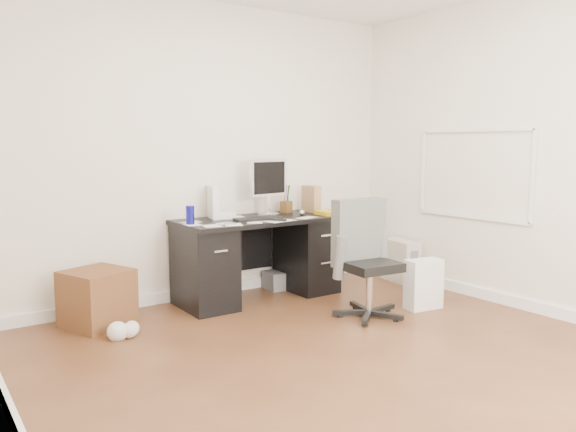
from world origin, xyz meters
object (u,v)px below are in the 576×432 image
object	(u,v)px
lcd_monitor	(268,187)
office_chair	(370,259)
desk	(258,256)
keyboard	(258,219)
pc_tower	(400,261)
wicker_basket	(97,298)

from	to	relation	value
lcd_monitor	office_chair	xyz separation A→B (m)	(0.27, -1.12, -0.54)
desk	keyboard	bearing A→B (deg)	-120.20
lcd_monitor	keyboard	size ratio (longest dim) A/B	1.25
lcd_monitor	pc_tower	world-z (taller)	lcd_monitor
desk	keyboard	size ratio (longest dim) A/B	3.45
office_chair	desk	bearing A→B (deg)	119.32
lcd_monitor	wicker_basket	distance (m)	1.83
desk	office_chair	size ratio (longest dim) A/B	1.55
desk	wicker_basket	world-z (taller)	desk
keyboard	pc_tower	bearing A→B (deg)	0.19
lcd_monitor	office_chair	size ratio (longest dim) A/B	0.56
desk	lcd_monitor	world-z (taller)	lcd_monitor
lcd_monitor	pc_tower	distance (m)	1.64
keyboard	wicker_basket	world-z (taller)	keyboard
desk	keyboard	xyz separation A→B (m)	(-0.08, -0.14, 0.36)
keyboard	office_chair	bearing A→B (deg)	-53.24
desk	wicker_basket	bearing A→B (deg)	179.14
pc_tower	wicker_basket	xyz separation A→B (m)	(-3.02, 0.31, 0.00)
desk	office_chair	distance (m)	1.11
keyboard	office_chair	size ratio (longest dim) A/B	0.45
lcd_monitor	keyboard	world-z (taller)	lcd_monitor
desk	wicker_basket	size ratio (longest dim) A/B	3.37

